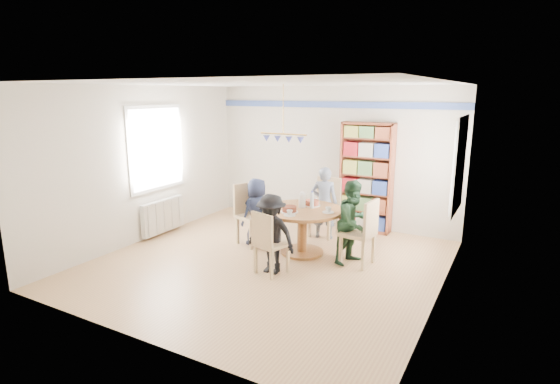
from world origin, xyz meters
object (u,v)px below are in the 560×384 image
Objects in this scene: person_far at (324,203)px; radiator at (163,216)px; chair_far at (326,204)px; chair_near at (268,240)px; person_right at (353,222)px; dining_table at (302,220)px; chair_left at (249,211)px; chair_right at (363,230)px; person_near at (271,234)px; person_left at (257,212)px; bookshelf at (366,178)px.

radiator is at bearing 10.94° from person_far.
chair_far is 1.14× the size of chair_near.
person_right reaches higher than chair_near.
person_right is at bearing 0.67° from dining_table.
chair_far is at bearing 47.50° from chair_left.
chair_right is at bearing 42.35° from chair_near.
person_near is at bearing -92.58° from dining_table.
person_far is at bearing 88.41° from chair_near.
person_left is at bearing -127.35° from chair_far.
chair_right is 0.97× the size of chair_far.
chair_far is 2.00m from person_near.
person_near reaches higher than chair_near.
person_right is 1.30m from person_near.
dining_table is 1.26× the size of chair_right.
bookshelf is at bearing 73.35° from dining_table.
bookshelf reaches higher than dining_table.
person_left is (-0.82, -1.07, -0.00)m from chair_far.
person_far reaches higher than person_near.
person_far is (0.05, 1.90, 0.14)m from chair_near.
radiator is at bearing -172.36° from dining_table.
person_near is at bearing -101.79° from bookshelf.
person_left is (-0.81, 1.01, 0.07)m from chair_near.
person_left is at bearing 134.47° from person_near.
person_far is 1.11× the size of person_near.
chair_left reaches higher than chair_right.
chair_far is 0.90× the size of person_near.
radiator is 3.84m from bookshelf.
chair_near is at bearing 59.97° from person_left.
person_far is at bearing 24.90° from radiator.
bookshelf is at bearing 48.26° from chair_far.
dining_table is at bearing 7.64° from radiator.
radiator is 1.72m from chair_left.
chair_left is 0.90× the size of person_near.
chair_left is 0.51× the size of bookshelf.
person_left reaches higher than chair_far.
chair_right is (2.05, -0.03, -0.01)m from chair_left.
bookshelf is (-0.36, 1.67, 0.36)m from person_right.
chair_left is 0.99× the size of chair_far.
dining_table is at bearing -87.68° from chair_far.
chair_near is at bearing -95.65° from person_near.
radiator is 0.49× the size of bookshelf.
bookshelf is at bearing 32.61° from radiator.
radiator is at bearing -174.85° from chair_right.
chair_right is 0.88× the size of person_left.
dining_table is 0.93m from person_near.
chair_left reaches higher than dining_table.
person_near is (2.64, -0.57, 0.24)m from radiator.
person_far is at bearing -77.27° from chair_far.
chair_left is 1.35m from person_far.
chair_left is 2.05m from chair_right.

